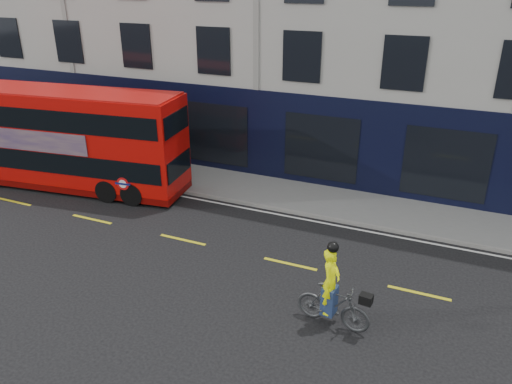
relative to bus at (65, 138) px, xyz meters
The scene contains 7 objects.
ground 8.25m from the bus, 28.54° to the right, with size 120.00×120.00×0.00m, color black.
pavement 7.79m from the bus, 21.09° to the left, with size 60.00×3.00×0.12m, color gray.
kerb 7.40m from the bus, ahead, with size 60.00×0.12×0.13m, color gray.
road_edge_line 7.37m from the bus, ahead, with size 58.00×0.10×0.01m, color silver.
lane_dashes 7.67m from the bus, 18.23° to the right, with size 58.00×0.12×0.01m, color gold, non-canonical shape.
bus is the anchor object (origin of this frame).
cyclist 13.88m from the bus, 19.82° to the right, with size 2.06×0.78×2.47m.
Camera 1 is at (8.45, -11.54, 8.58)m, focal length 35.00 mm.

